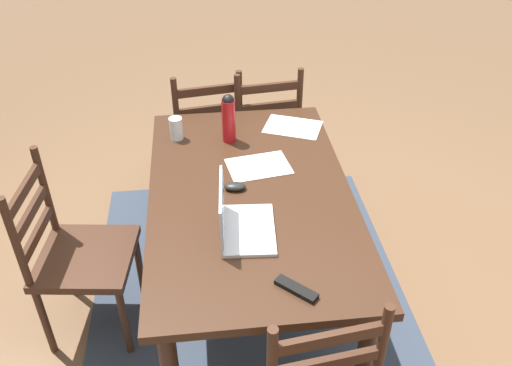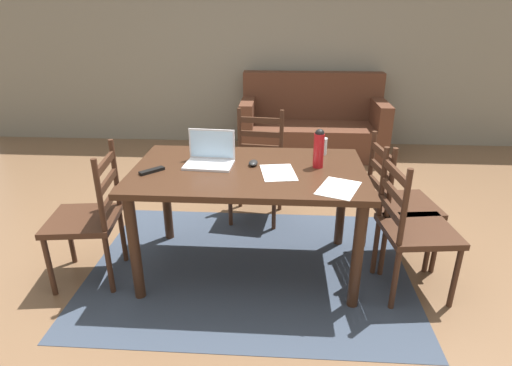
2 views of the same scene
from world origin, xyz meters
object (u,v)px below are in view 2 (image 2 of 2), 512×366
Objects in this scene: dining_table at (249,182)px; water_bottle at (319,148)px; laptop at (210,155)px; drinking_glass at (322,146)px; chair_right_near at (412,229)px; chair_left_near at (89,218)px; couch at (312,126)px; chair_right_far at (398,204)px; chair_far_head at (257,168)px; computer_mouse at (253,163)px; tv_remote at (152,171)px.

water_bottle is (0.46, 0.06, 0.23)m from dining_table.
drinking_glass is (0.78, 0.25, 0.00)m from laptop.
drinking_glass is (-0.55, 0.52, 0.37)m from chair_right_near.
chair_left_near is 1.70m from drinking_glass.
couch is at bearing 77.30° from dining_table.
laptop is at bearing -108.59° from couch.
chair_left_near is at bearing -161.62° from laptop.
chair_far_head is at bearing 148.28° from chair_right_far.
couch reaches higher than chair_right_far.
drinking_glass reaches higher than computer_mouse.
chair_right_far is at bearing 4.03° from laptop.
computer_mouse is (0.29, -0.02, -0.04)m from laptop.
drinking_glass is 1.20× the size of computer_mouse.
chair_right_near is (1.06, -0.19, -0.21)m from dining_table.
chair_right_far is (1.06, 0.18, -0.21)m from dining_table.
couch is 14.95× the size of drinking_glass.
chair_right_near reaches higher than tv_remote.
chair_left_near is 5.59× the size of tv_remote.
couch is (1.67, 2.86, -0.11)m from chair_left_near.
drinking_glass is at bearing -115.26° from tv_remote.
couch reaches higher than chair_right_near.
computer_mouse is at bearing -3.27° from laptop.
dining_table is 1.63× the size of chair_right_far.
chair_left_near is (-1.07, -1.01, 0.00)m from chair_far_head.
dining_table is 2.76m from couch.
chair_right_far reaches higher than tv_remote.
chair_right_near reaches higher than drinking_glass.
tv_remote is (-1.13, -0.44, -0.05)m from drinking_glass.
chair_right_far is at bearing -31.72° from chair_far_head.
laptop is 1.97× the size of tv_remote.
chair_far_head is at bearing 97.79° from computer_mouse.
water_bottle is (0.46, -0.77, 0.45)m from chair_far_head.
couch is (-0.46, 2.87, -0.11)m from chair_right_near.
chair_right_far is 2.84× the size of laptop.
couch is 6.84× the size of water_bottle.
chair_left_near is at bearing 53.63° from tv_remote.
dining_table is 15.46× the size of computer_mouse.
water_bottle is at bearing 7.62° from dining_table.
chair_left_near reaches higher than dining_table.
laptop reaches higher than chair_right_far.
computer_mouse is (-0.58, -2.61, 0.44)m from couch.
chair_left_near is 1.00× the size of chair_right_far.
dining_table is at bearing -90.35° from chair_far_head.
water_bottle is at bearing -93.11° from couch.
laptop is (-0.27, 0.08, 0.16)m from dining_table.
couch is 2.39m from drinking_glass.
dining_table is at bearing -104.77° from computer_mouse.
chair_right_far is 0.53× the size of couch.
couch reaches higher than drinking_glass.
dining_table is 5.88× the size of water_bottle.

